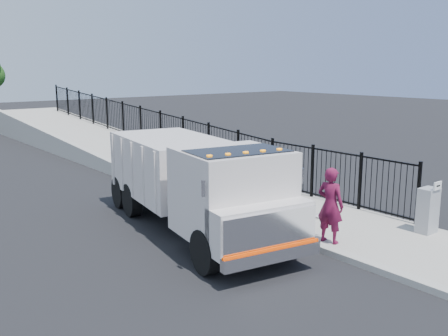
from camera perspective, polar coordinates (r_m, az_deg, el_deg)
ground at (r=14.04m, az=6.37°, el=-7.67°), size 120.00×120.00×0.00m
sidewalk at (r=14.26m, az=17.69°, el=-7.61°), size 3.55×12.00×0.12m
curb at (r=12.77m, az=12.80°, el=-9.50°), size 0.30×12.00×0.16m
ramp at (r=28.22m, az=-13.90°, el=1.79°), size 3.95×24.06×3.19m
iron_fence at (r=25.25m, az=-7.22°, el=3.00°), size 0.10×28.00×1.80m
truck at (r=13.87m, az=-3.19°, el=-1.34°), size 3.78×8.19×2.70m
worker at (r=13.11m, az=12.06°, el=-4.18°), size 0.60×0.80×1.98m
utility_cabinet at (r=14.75m, az=22.25°, el=-4.51°), size 0.55×0.40×1.25m
arrow_sign at (r=14.48m, az=23.22°, el=-1.88°), size 0.35×0.04×0.22m
debris at (r=15.44m, az=10.95°, el=-5.39°), size 0.38×0.38×0.09m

